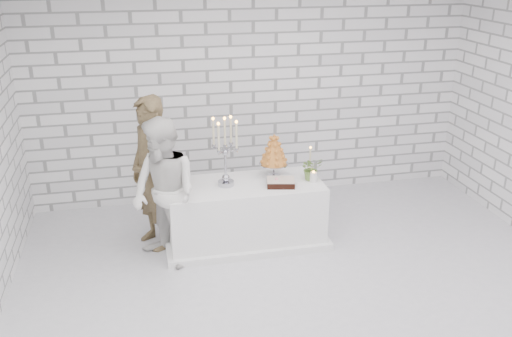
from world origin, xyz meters
The scene contains 12 objects.
ground centered at (0.00, 0.00, 0.00)m, with size 6.00×5.00×0.01m, color silver.
wall_back centered at (0.00, 2.50, 1.50)m, with size 6.00×0.01×3.00m, color white.
wall_front centered at (0.00, -2.50, 1.50)m, with size 6.00×0.01×3.00m, color white.
cake_table centered at (-0.40, 1.14, 0.38)m, with size 1.80×0.80×0.75m, color white.
groom centered at (-1.46, 1.30, 0.91)m, with size 0.66×0.43×1.81m, color #483A26.
bride centered at (-1.34, 0.85, 0.84)m, with size 0.81×0.63×1.67m, color white.
candelabra centered at (-0.62, 1.14, 1.16)m, with size 0.33×0.33×0.82m, color #A3A3AD, non-canonical shape.
croquembouche centered at (-0.02, 1.28, 1.02)m, with size 0.35×0.35×0.54m, color #A45B1F, non-canonical shape.
chocolate_cake centered at (-0.01, 0.99, 0.79)m, with size 0.32×0.23×0.08m, color black.
pillar_candle centered at (0.39, 1.01, 0.81)m, with size 0.08×0.08×0.12m, color white.
extra_taper centered at (0.44, 1.29, 0.91)m, with size 0.06×0.06×0.32m, color beige.
flowers centered at (0.39, 1.09, 0.89)m, with size 0.25×0.22×0.28m, color olive.
Camera 1 is at (-1.55, -4.66, 3.27)m, focal length 38.76 mm.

